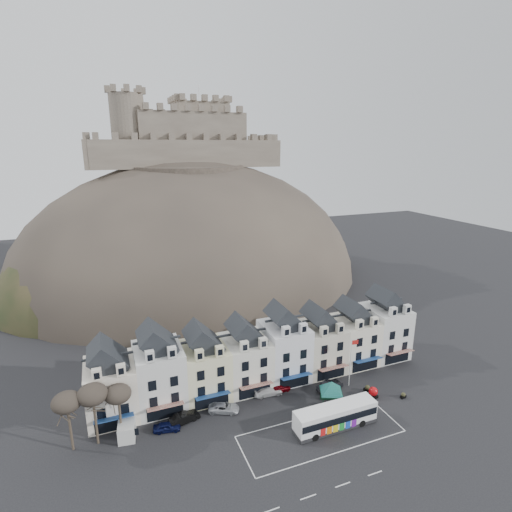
{
  "coord_description": "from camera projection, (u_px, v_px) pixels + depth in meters",
  "views": [
    {
      "loc": [
        -22.96,
        -37.8,
        37.53
      ],
      "look_at": [
        1.58,
        24.0,
        19.14
      ],
      "focal_mm": 28.0,
      "sensor_mm": 36.0,
      "label": 1
    }
  ],
  "objects": [
    {
      "name": "ground",
      "position": [
        313.0,
        444.0,
        52.03
      ],
      "size": [
        300.0,
        300.0,
        0.0
      ],
      "primitive_type": "plane",
      "color": "black",
      "rests_on": "ground"
    },
    {
      "name": "coach_bay_markings",
      "position": [
        321.0,
        434.0,
        53.86
      ],
      "size": [
        22.0,
        7.5,
        0.01
      ],
      "primitive_type": "cube",
      "color": "silver",
      "rests_on": "ground"
    },
    {
      "name": "townhouse_terrace",
      "position": [
        266.0,
        351.0,
        64.97
      ],
      "size": [
        54.4,
        9.35,
        11.8
      ],
      "color": "white",
      "rests_on": "ground"
    },
    {
      "name": "castle_hill",
      "position": [
        197.0,
        281.0,
        114.21
      ],
      "size": [
        100.0,
        76.0,
        68.0
      ],
      "color": "#37302A",
      "rests_on": "ground"
    },
    {
      "name": "castle",
      "position": [
        183.0,
        136.0,
        109.51
      ],
      "size": [
        50.2,
        22.2,
        22.0
      ],
      "color": "brown",
      "rests_on": "ground"
    },
    {
      "name": "tree_left_far",
      "position": [
        67.0,
        403.0,
        49.28
      ],
      "size": [
        3.61,
        3.61,
        8.24
      ],
      "color": "#382D24",
      "rests_on": "ground"
    },
    {
      "name": "tree_left_mid",
      "position": [
        92.0,
        395.0,
        50.26
      ],
      "size": [
        3.78,
        3.78,
        8.64
      ],
      "color": "#382D24",
      "rests_on": "ground"
    },
    {
      "name": "tree_left_near",
      "position": [
        118.0,
        394.0,
        51.51
      ],
      "size": [
        3.43,
        3.43,
        7.84
      ],
      "color": "#382D24",
      "rests_on": "ground"
    },
    {
      "name": "bus",
      "position": [
        335.0,
        416.0,
        54.63
      ],
      "size": [
        11.91,
        2.8,
        3.36
      ],
      "rotation": [
        0.0,
        0.0,
        0.0
      ],
      "color": "#262628",
      "rests_on": "ground"
    },
    {
      "name": "bus_shelter",
      "position": [
        331.0,
        387.0,
        58.93
      ],
      "size": [
        5.78,
        5.78,
        4.04
      ],
      "rotation": [
        0.0,
        0.0,
        -0.43
      ],
      "color": "#10311F",
      "rests_on": "ground"
    },
    {
      "name": "red_buoy",
      "position": [
        373.0,
        392.0,
        61.45
      ],
      "size": [
        1.4,
        1.4,
        1.73
      ],
      "rotation": [
        0.0,
        0.0,
        0.17
      ],
      "color": "black",
      "rests_on": "ground"
    },
    {
      "name": "flagpole",
      "position": [
        351.0,
        359.0,
        63.51
      ],
      "size": [
        1.19,
        0.23,
        8.27
      ],
      "rotation": [
        0.0,
        0.0,
        -0.13
      ],
      "color": "silver",
      "rests_on": "ground"
    },
    {
      "name": "white_van",
      "position": [
        127.0,
        426.0,
        53.76
      ],
      "size": [
        2.78,
        5.17,
        2.25
      ],
      "rotation": [
        0.0,
        0.0,
        -0.13
      ],
      "color": "silver",
      "rests_on": "ground"
    },
    {
      "name": "planter_west",
      "position": [
        367.0,
        388.0,
        63.07
      ],
      "size": [
        1.15,
        0.75,
        1.07
      ],
      "rotation": [
        0.0,
        0.0,
        -0.19
      ],
      "color": "black",
      "rests_on": "ground"
    },
    {
      "name": "planter_east",
      "position": [
        403.0,
        395.0,
        61.41
      ],
      "size": [
        0.97,
        0.64,
        0.92
      ],
      "rotation": [
        0.0,
        0.0,
        0.12
      ],
      "color": "black",
      "rests_on": "ground"
    },
    {
      "name": "car_navy",
      "position": [
        167.0,
        427.0,
        54.27
      ],
      "size": [
        3.9,
        2.17,
        1.26
      ],
      "primitive_type": "imported",
      "rotation": [
        0.0,
        0.0,
        1.37
      ],
      "color": "#0A0F36",
      "rests_on": "ground"
    },
    {
      "name": "car_black",
      "position": [
        184.0,
        418.0,
        55.94
      ],
      "size": [
        4.68,
        2.6,
        1.46
      ],
      "primitive_type": "imported",
      "rotation": [
        0.0,
        0.0,
        1.82
      ],
      "color": "black",
      "rests_on": "ground"
    },
    {
      "name": "car_silver",
      "position": [
        224.0,
        408.0,
        58.23
      ],
      "size": [
        4.91,
        3.76,
        1.26
      ],
      "primitive_type": "imported",
      "rotation": [
        0.0,
        0.0,
        1.14
      ],
      "color": "#B4B7BC",
      "rests_on": "ground"
    },
    {
      "name": "car_white",
      "position": [
        268.0,
        391.0,
        62.17
      ],
      "size": [
        4.8,
        2.27,
        1.35
      ],
      "primitive_type": "imported",
      "rotation": [
        0.0,
        0.0,
        1.49
      ],
      "color": "white",
      "rests_on": "ground"
    },
    {
      "name": "car_maroon",
      "position": [
        279.0,
        388.0,
        62.9
      ],
      "size": [
        3.81,
        1.91,
        1.25
      ],
      "primitive_type": "imported",
      "rotation": [
        0.0,
        0.0,
        1.69
      ],
      "color": "#5A050B",
      "rests_on": "ground"
    },
    {
      "name": "car_charcoal",
      "position": [
        330.0,
        386.0,
        63.36
      ],
      "size": [
        4.78,
        2.62,
        1.49
      ],
      "primitive_type": "imported",
      "rotation": [
        0.0,
        0.0,
        1.81
      ],
      "color": "black",
      "rests_on": "ground"
    }
  ]
}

